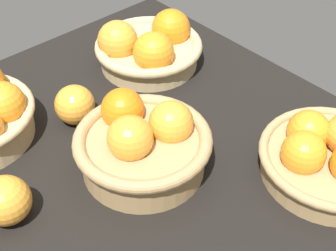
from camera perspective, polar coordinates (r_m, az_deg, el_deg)
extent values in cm
cube|color=black|center=(84.64, -1.80, -4.01)|extent=(84.00, 72.00, 3.00)
cylinder|color=tan|center=(102.93, -2.17, 7.99)|extent=(19.48, 19.48, 4.34)
torus|color=tan|center=(101.75, -2.20, 9.01)|extent=(21.49, 21.49, 2.01)
sphere|color=#F49E33|center=(100.32, -5.70, 9.51)|extent=(7.96, 7.96, 7.96)
sphere|color=orange|center=(104.00, 0.33, 10.88)|extent=(7.96, 7.96, 7.96)
sphere|color=orange|center=(96.48, -1.64, 8.25)|extent=(7.96, 7.96, 7.96)
sphere|color=orange|center=(86.97, -18.14, 2.37)|extent=(7.42, 7.42, 7.42)
cylinder|color=tan|center=(79.49, -2.81, -3.20)|extent=(19.48, 19.48, 5.99)
torus|color=tan|center=(77.42, -2.89, -1.62)|extent=(21.60, 21.60, 2.12)
sphere|color=#F49E33|center=(74.84, -4.31, -1.45)|extent=(7.04, 7.04, 7.04)
sphere|color=#F49E33|center=(78.02, 0.35, 0.31)|extent=(7.04, 7.04, 7.04)
sphere|color=orange|center=(80.98, -5.14, 1.81)|extent=(7.04, 7.04, 7.04)
cylinder|color=tan|center=(82.98, 17.84, -4.23)|extent=(21.28, 21.28, 4.12)
torus|color=tan|center=(81.58, 18.13, -3.21)|extent=(22.80, 22.80, 1.52)
sphere|color=orange|center=(82.38, 15.57, -0.62)|extent=(6.86, 6.86, 6.86)
sphere|color=orange|center=(78.07, 15.04, -3.00)|extent=(6.86, 6.86, 6.86)
sphere|color=#F49E33|center=(89.19, -10.48, 2.32)|extent=(7.06, 7.06, 7.06)
sphere|color=#F49E33|center=(75.59, -17.83, -8.06)|extent=(7.31, 7.31, 7.31)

